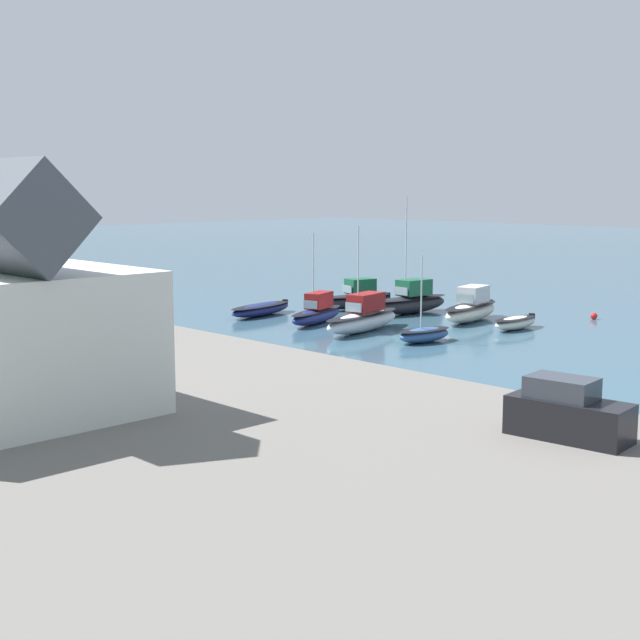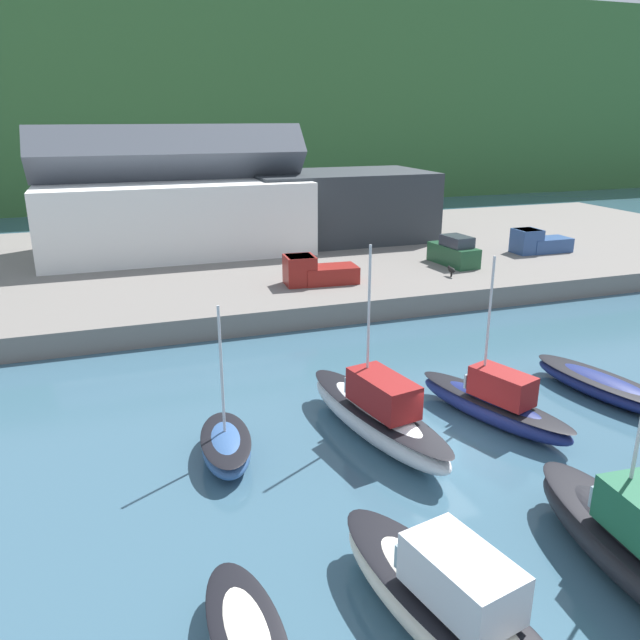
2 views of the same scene
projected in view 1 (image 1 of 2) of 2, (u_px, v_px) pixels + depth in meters
The scene contains 14 objects.
ground_plane at pixel (355, 326), 64.87m from camera, with size 320.00×320.00×0.00m, color #385B70.
moored_boat_0 at pixel (424, 334), 58.11m from camera, with size 2.25×4.42×5.72m.
moored_boat_1 at pixel (363, 318), 62.35m from camera, with size 3.54×8.87×7.43m.
moored_boat_2 at pixel (317, 312), 66.14m from camera, with size 3.93×7.44×6.75m.
moored_boat_3 at pixel (261, 309), 70.08m from camera, with size 3.32×7.23×0.94m.
moored_boat_4 at pixel (515, 322), 63.33m from camera, with size 1.77×4.78×0.93m.
moored_boat_5 at pixel (471, 308), 67.20m from camera, with size 3.71×8.10×2.63m.
moored_boat_6 at pixel (411, 301), 71.17m from camera, with size 2.77×8.00×9.29m.
moored_boat_7 at pixel (358, 298), 73.86m from camera, with size 3.64×6.97×2.51m.
parked_car_0 at pixel (1, 305), 59.15m from camera, with size 2.17×4.35×2.16m.
parked_car_2 at pixel (567, 413), 31.14m from camera, with size 4.35×2.19×2.16m.
pickup_truck_0 at pixel (116, 322), 52.38m from camera, with size 4.85×2.27×1.90m.
dog_on_quay at pixel (58, 311), 59.93m from camera, with size 0.30×0.87×0.68m.
mooring_buoy_0 at pixel (594, 316), 68.07m from camera, with size 0.53×0.53×0.53m.
Camera 1 is at (-43.94, 46.71, 10.13)m, focal length 50.00 mm.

